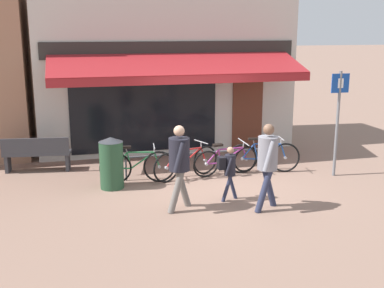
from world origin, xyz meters
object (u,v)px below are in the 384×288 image
Objects in this scene: pedestrian_child at (229,167)px; parking_sign at (338,113)px; bicycle_green at (137,166)px; bicycle_purple at (227,160)px; litter_bin at (111,163)px; park_bench at (37,153)px; bicycle_blue at (263,157)px; bicycle_red at (186,163)px; pedestrian_adult at (179,159)px; pedestrian_second_adult at (268,158)px.

parking_sign is (3.00, 0.97, 0.81)m from pedestrian_child.
bicycle_purple is (2.15, 0.06, -0.03)m from bicycle_green.
park_bench is (-1.66, 1.72, -0.11)m from litter_bin.
bicycle_blue is at bearing 157.06° from parking_sign.
bicycle_green is 4.81m from parking_sign.
bicycle_red is 3.72m from parking_sign.
pedestrian_child is 0.99× the size of litter_bin.
litter_bin reaches higher than bicycle_purple.
bicycle_red is 2.10m from pedestrian_adult.
pedestrian_adult is 2.04m from litter_bin.
bicycle_red is 2.61m from pedestrian_second_adult.
bicycle_red is at bearing 107.97° from pedestrian_second_adult.
park_bench is at bearing 162.76° from parking_sign.
litter_bin reaches higher than bicycle_green.
litter_bin is (-2.23, 1.38, -0.13)m from pedestrian_child.
pedestrian_second_adult reaches higher than pedestrian_adult.
litter_bin is at bearing 167.04° from bicycle_red.
parking_sign is (1.55, -0.65, 1.13)m from bicycle_blue.
bicycle_red is 1.48× the size of litter_bin.
pedestrian_child reaches higher than park_bench.
pedestrian_child reaches higher than bicycle_red.
bicycle_blue is at bearing -7.81° from park_bench.
litter_bin reaches higher than bicycle_blue.
parking_sign reaches higher than pedestrian_second_adult.
parking_sign is (3.48, -0.69, 1.15)m from bicycle_red.
pedestrian_child is 2.62m from litter_bin.
pedestrian_second_adult is at bearing -38.88° from bicycle_green.
bicycle_blue is 2.02m from parking_sign.
park_bench reaches higher than bicycle_purple.
park_bench is at bearing 153.24° from bicycle_green.
pedestrian_second_adult is at bearing -36.20° from litter_bin.
park_bench is (-6.88, 2.14, -1.06)m from parking_sign.
bicycle_purple is at bearing 74.65° from pedestrian_child.
bicycle_red is 1.00× the size of pedestrian_second_adult.
bicycle_blue is at bearing -22.82° from bicycle_red.
pedestrian_child is at bearing -31.82° from litter_bin.
bicycle_purple is 2.82m from parking_sign.
bicycle_blue is at bearing 26.39° from pedestrian_adult.
bicycle_purple is at bearing 39.94° from pedestrian_adult.
pedestrian_adult is 1.03× the size of park_bench.
parking_sign reaches higher than park_bench.
pedestrian_second_adult is at bearing -24.01° from pedestrian_adult.
park_bench is (-4.44, 3.76, -0.56)m from pedestrian_second_adult.
bicycle_green is 0.98× the size of bicycle_purple.
bicycle_blue is (0.93, -0.03, 0.03)m from bicycle_purple.
bicycle_green reaches higher than bicycle_red.
bicycle_purple is 0.70× the size of parking_sign.
pedestrian_second_adult is (1.03, -2.31, 0.65)m from bicycle_red.
pedestrian_child is (1.63, -1.60, 0.32)m from bicycle_green.
parking_sign is at bearing -33.01° from bicycle_red.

